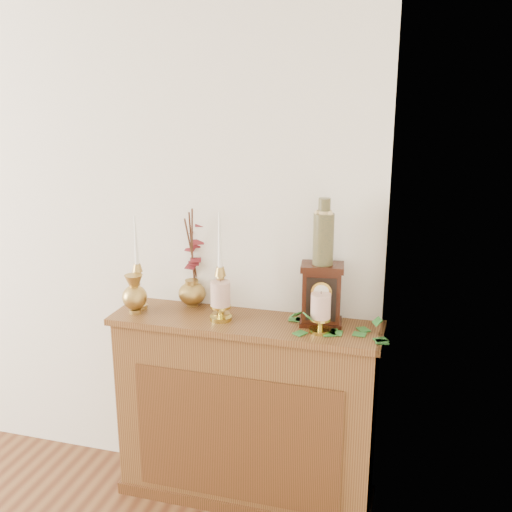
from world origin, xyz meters
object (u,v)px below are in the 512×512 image
(bud_vase, at_px, (135,295))
(candlestick_center, at_px, (220,284))
(ceramic_vase, at_px, (324,235))
(mantel_clock, at_px, (322,295))
(ginger_jar, at_px, (194,260))
(candlestick_left, at_px, (138,279))

(bud_vase, bearing_deg, candlestick_center, 9.07)
(candlestick_center, height_order, ceramic_vase, ceramic_vase)
(mantel_clock, bearing_deg, ceramic_vase, 90.00)
(ginger_jar, bearing_deg, candlestick_left, -148.74)
(bud_vase, bearing_deg, candlestick_left, 100.18)
(candlestick_left, relative_size, candlestick_center, 0.92)
(candlestick_center, xyz_separation_m, ceramic_vase, (0.45, 0.05, 0.25))
(ceramic_vase, bearing_deg, bud_vase, -172.67)
(candlestick_center, xyz_separation_m, ginger_jar, (-0.18, 0.14, 0.06))
(candlestick_left, bearing_deg, bud_vase, -79.82)
(bud_vase, relative_size, ceramic_vase, 0.65)
(bud_vase, xyz_separation_m, mantel_clock, (0.85, 0.11, 0.04))
(candlestick_center, bearing_deg, ceramic_vase, 5.78)
(candlestick_center, height_order, ginger_jar, candlestick_center)
(candlestick_left, bearing_deg, candlestick_center, 0.05)
(mantel_clock, relative_size, ceramic_vase, 0.96)
(candlestick_left, distance_m, bud_vase, 0.09)
(mantel_clock, distance_m, ceramic_vase, 0.27)
(candlestick_center, distance_m, ceramic_vase, 0.52)
(ceramic_vase, bearing_deg, mantel_clock, -82.25)
(candlestick_left, xyz_separation_m, ginger_jar, (0.23, 0.14, 0.07))
(bud_vase, bearing_deg, mantel_clock, 7.16)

